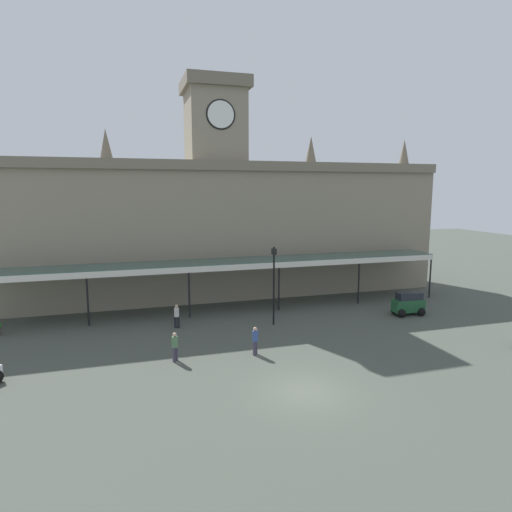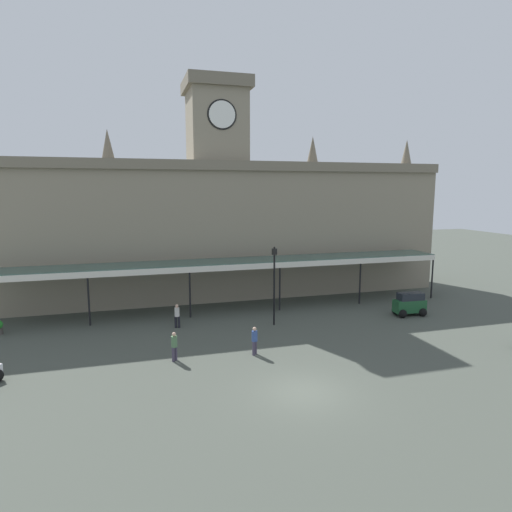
# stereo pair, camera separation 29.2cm
# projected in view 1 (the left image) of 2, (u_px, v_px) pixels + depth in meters

# --- Properties ---
(ground_plane) EXTENTS (140.00, 140.00, 0.00)m
(ground_plane) POSITION_uv_depth(u_px,v_px,m) (305.00, 392.00, 20.81)
(ground_plane) COLOR #454A41
(station_building) EXTENTS (40.78, 7.06, 18.96)m
(station_building) POSITION_uv_depth(u_px,v_px,m) (216.00, 224.00, 39.51)
(station_building) COLOR gray
(station_building) RESTS_ON ground
(entrance_canopy) EXTENTS (35.71, 3.26, 3.97)m
(entrance_canopy) POSITION_uv_depth(u_px,v_px,m) (231.00, 263.00, 34.47)
(entrance_canopy) COLOR #38564C
(entrance_canopy) RESTS_ON ground
(car_green_van) EXTENTS (2.45, 1.68, 1.77)m
(car_green_van) POSITION_uv_depth(u_px,v_px,m) (408.00, 305.00, 33.43)
(car_green_van) COLOR #1E512D
(car_green_van) RESTS_ON ground
(pedestrian_crossing_forecourt) EXTENTS (0.34, 0.34, 1.67)m
(pedestrian_crossing_forecourt) POSITION_uv_depth(u_px,v_px,m) (175.00, 346.00, 24.38)
(pedestrian_crossing_forecourt) COLOR #3F384C
(pedestrian_crossing_forecourt) RESTS_ON ground
(pedestrian_beside_cars) EXTENTS (0.34, 0.34, 1.67)m
(pedestrian_beside_cars) POSITION_uv_depth(u_px,v_px,m) (255.00, 340.00, 25.35)
(pedestrian_beside_cars) COLOR #3F384C
(pedestrian_beside_cars) RESTS_ON ground
(pedestrian_near_entrance) EXTENTS (0.38, 0.34, 1.67)m
(pedestrian_near_entrance) POSITION_uv_depth(u_px,v_px,m) (177.00, 315.00, 30.25)
(pedestrian_near_entrance) COLOR black
(pedestrian_near_entrance) RESTS_ON ground
(victorian_lamppost) EXTENTS (0.30, 0.30, 5.62)m
(victorian_lamppost) POSITION_uv_depth(u_px,v_px,m) (274.00, 277.00, 30.59)
(victorian_lamppost) COLOR black
(victorian_lamppost) RESTS_ON ground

